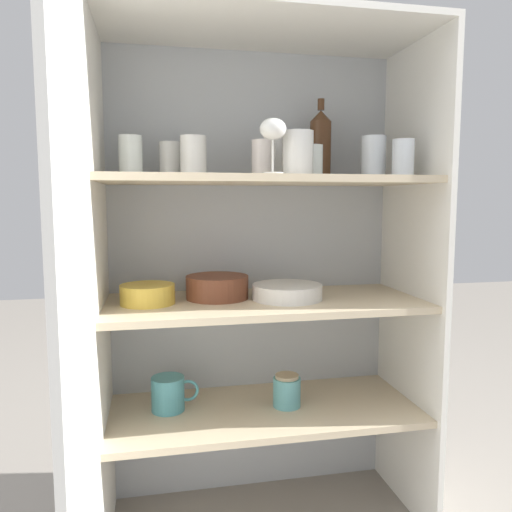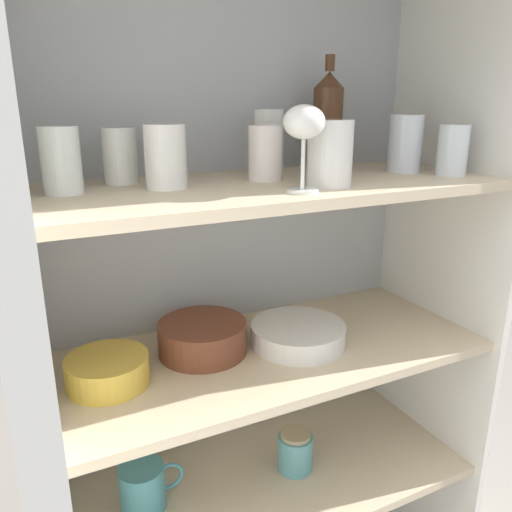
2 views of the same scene
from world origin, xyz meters
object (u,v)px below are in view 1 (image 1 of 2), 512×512
(plate_stack_white, at_px, (287,292))
(mixing_bowl_large, at_px, (217,286))
(coffee_mug_primary, at_px, (169,394))
(serving_bowl_small, at_px, (148,293))
(storage_jar, at_px, (287,391))
(wine_bottle, at_px, (320,144))

(plate_stack_white, relative_size, mixing_bowl_large, 1.11)
(coffee_mug_primary, bearing_deg, plate_stack_white, -6.87)
(mixing_bowl_large, distance_m, serving_bowl_small, 0.21)
(mixing_bowl_large, height_order, serving_bowl_small, mixing_bowl_large)
(plate_stack_white, relative_size, storage_jar, 2.11)
(coffee_mug_primary, bearing_deg, mixing_bowl_large, 4.62)
(serving_bowl_small, height_order, storage_jar, serving_bowl_small)
(serving_bowl_small, xyz_separation_m, storage_jar, (0.41, -0.01, -0.31))
(serving_bowl_small, bearing_deg, plate_stack_white, -2.12)
(plate_stack_white, bearing_deg, mixing_bowl_large, 164.91)
(mixing_bowl_large, bearing_deg, wine_bottle, 11.69)
(plate_stack_white, height_order, coffee_mug_primary, plate_stack_white)
(plate_stack_white, relative_size, serving_bowl_small, 1.35)
(serving_bowl_small, bearing_deg, wine_bottle, 11.42)
(serving_bowl_small, bearing_deg, storage_jar, -2.01)
(mixing_bowl_large, height_order, coffee_mug_primary, mixing_bowl_large)
(serving_bowl_small, bearing_deg, mixing_bowl_large, 10.96)
(plate_stack_white, height_order, storage_jar, plate_stack_white)
(plate_stack_white, relative_size, coffee_mug_primary, 1.47)
(mixing_bowl_large, bearing_deg, plate_stack_white, -15.09)
(plate_stack_white, height_order, mixing_bowl_large, mixing_bowl_large)
(serving_bowl_small, bearing_deg, coffee_mug_primary, 26.88)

